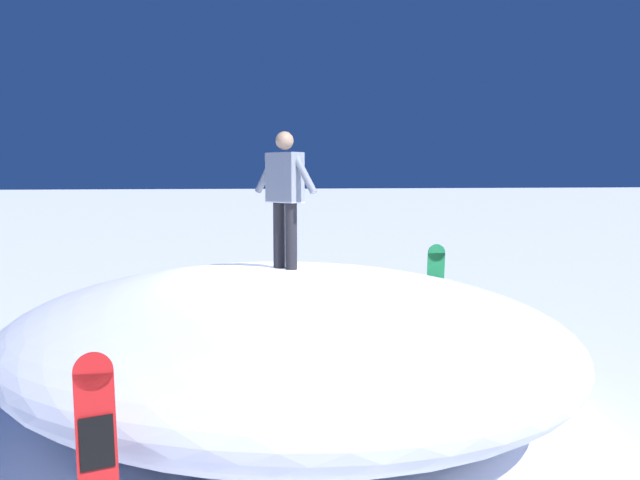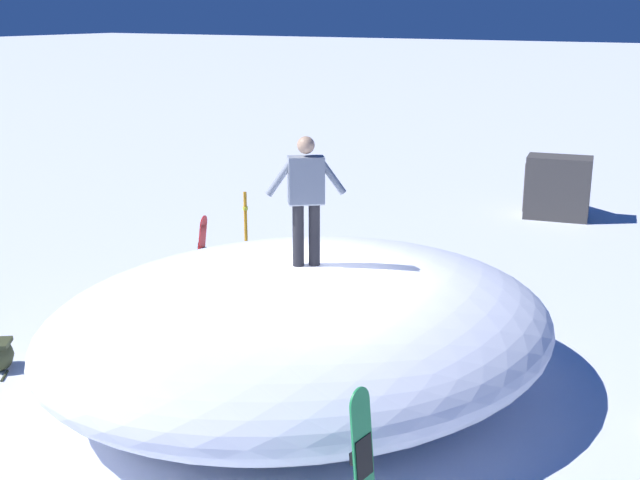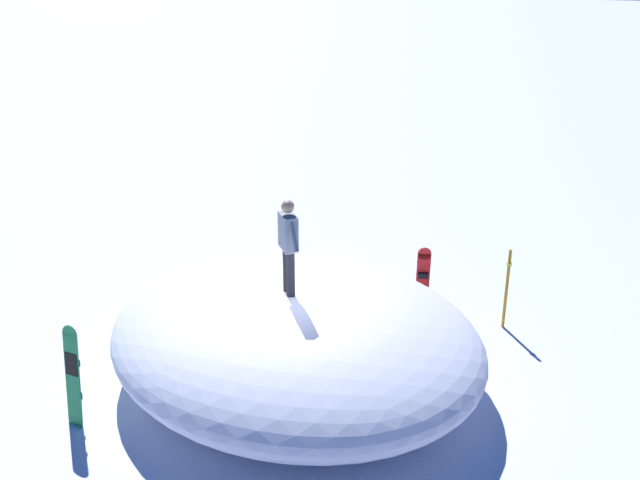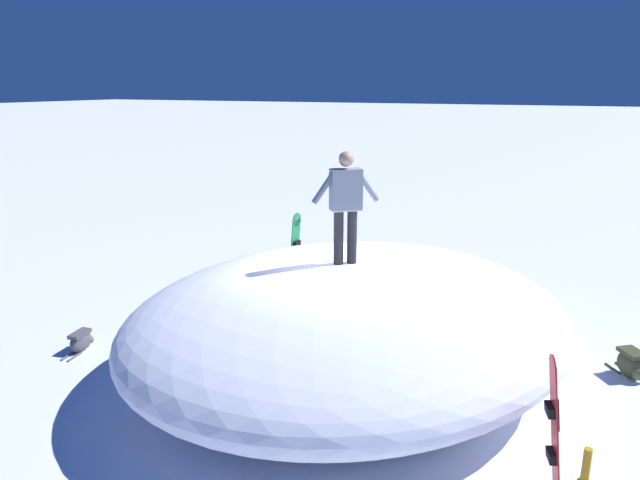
# 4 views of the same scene
# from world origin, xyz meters

# --- Properties ---
(ground) EXTENTS (240.00, 240.00, 0.00)m
(ground) POSITION_xyz_m (0.00, 0.00, 0.00)
(ground) COLOR white
(snow_mound) EXTENTS (8.33, 8.71, 1.70)m
(snow_mound) POSITION_xyz_m (0.26, -0.22, 0.85)
(snow_mound) COLOR white
(snow_mound) RESTS_ON ground
(snowboarder_standing) EXTENTS (0.82, 0.68, 1.61)m
(snowboarder_standing) POSITION_xyz_m (0.16, -0.18, 2.62)
(snowboarder_standing) COLOR black
(snowboarder_standing) RESTS_ON snow_mound
(snowboard_primary_upright) EXTENTS (0.21, 0.30, 1.70)m
(snowboard_primary_upright) POSITION_xyz_m (-2.05, 2.52, 0.88)
(snowboard_primary_upright) COLOR #1E8C47
(snowboard_primary_upright) RESTS_ON ground
(snowboard_secondary_upright) EXTENTS (0.28, 0.32, 1.61)m
(snowboard_secondary_upright) POSITION_xyz_m (3.15, -1.81, 0.83)
(snowboard_secondary_upright) COLOR red
(snowboard_secondary_upright) RESTS_ON ground
(backpack_near) EXTENTS (0.59, 0.67, 0.42)m
(backpack_near) POSITION_xyz_m (4.10, 1.39, 0.22)
(backpack_near) COLOR #383D23
(backpack_near) RESTS_ON ground
(trail_marker_pole) EXTENTS (0.10, 0.10, 1.65)m
(trail_marker_pole) POSITION_xyz_m (3.40, -3.42, 0.87)
(trail_marker_pole) COLOR orange
(trail_marker_pole) RESTS_ON ground
(rock_outcrop) EXTENTS (1.67, 1.58, 1.47)m
(rock_outcrop) POSITION_xyz_m (-0.16, -11.05, 0.68)
(rock_outcrop) COLOR #413F3D
(rock_outcrop) RESTS_ON ground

